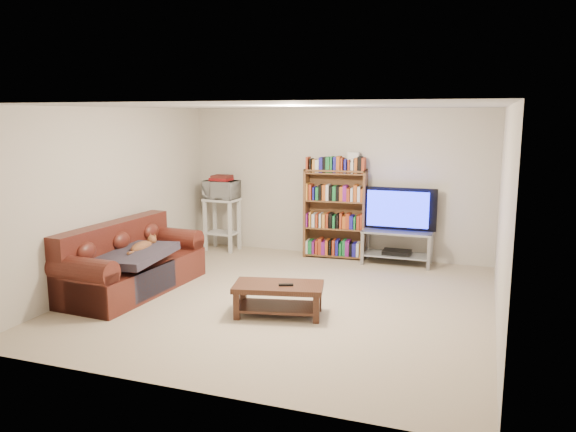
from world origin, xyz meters
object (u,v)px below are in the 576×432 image
at_px(bookshelf, 335,213).
at_px(tv_stand, 397,242).
at_px(coffee_table, 278,294).
at_px(sofa, 129,267).

bearing_deg(bookshelf, tv_stand, -9.43).
bearing_deg(bookshelf, coffee_table, -92.14).
xyz_separation_m(coffee_table, bookshelf, (-0.08, 2.84, 0.48)).
height_order(coffee_table, bookshelf, bookshelf).
xyz_separation_m(sofa, bookshelf, (2.12, 2.60, 0.42)).
distance_m(sofa, bookshelf, 3.38).
distance_m(sofa, coffee_table, 2.22).
bearing_deg(sofa, tv_stand, 41.73).
xyz_separation_m(coffee_table, tv_stand, (0.94, 2.74, 0.10)).
height_order(sofa, tv_stand, sofa).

